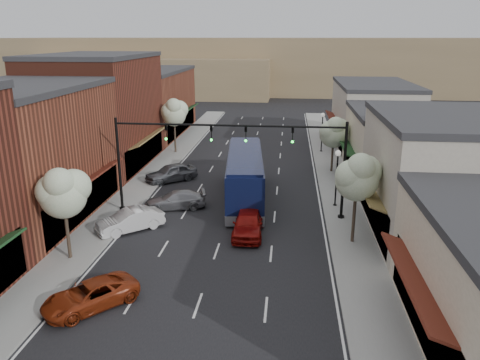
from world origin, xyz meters
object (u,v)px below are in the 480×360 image
(parked_car_b, at_px, (130,220))
(tree_right_near, at_px, (358,176))
(parked_car_d, at_px, (171,173))
(tree_left_far, at_px, (174,112))
(parked_car_c, at_px, (176,200))
(lamp_post_far, at_px, (322,126))
(signal_mast_right, at_px, (310,155))
(lamp_post_near, at_px, (337,169))
(coach_bus, at_px, (245,176))
(tree_right_far, at_px, (334,131))
(tree_left_near, at_px, (63,191))
(parked_car_a, at_px, (90,295))
(signal_mast_left, at_px, (150,151))
(red_hatchback, at_px, (248,223))

(parked_car_b, bearing_deg, tree_right_near, 46.62)
(parked_car_b, distance_m, parked_car_d, 11.16)
(tree_left_far, xyz_separation_m, parked_car_c, (4.05, -16.94, -3.94))
(lamp_post_far, bearing_deg, signal_mast_right, -96.22)
(lamp_post_near, height_order, parked_car_c, lamp_post_near)
(coach_bus, height_order, parked_car_d, coach_bus)
(parked_car_c, bearing_deg, parked_car_b, -38.89)
(parked_car_d, bearing_deg, signal_mast_right, 17.40)
(tree_right_far, height_order, tree_left_near, tree_left_near)
(lamp_post_near, height_order, parked_car_a, lamp_post_near)
(lamp_post_near, bearing_deg, tree_left_far, 136.11)
(tree_left_far, distance_m, coach_bus, 17.15)
(tree_right_near, bearing_deg, parked_car_b, 177.81)
(signal_mast_left, xyz_separation_m, parked_car_d, (-0.58, 7.67, -3.83))
(coach_bus, height_order, parked_car_a, coach_bus)
(parked_car_c, bearing_deg, tree_right_near, 53.12)
(tree_left_far, height_order, lamp_post_near, tree_left_far)
(tree_left_near, relative_size, lamp_post_near, 1.28)
(lamp_post_far, xyz_separation_m, parked_car_a, (-12.87, -32.66, -2.37))
(signal_mast_left, distance_m, parked_car_b, 5.26)
(tree_right_far, distance_m, coach_bus, 11.41)
(signal_mast_left, relative_size, tree_left_far, 1.34)
(lamp_post_near, bearing_deg, tree_right_near, -85.23)
(signal_mast_right, relative_size, signal_mast_left, 1.00)
(signal_mast_left, height_order, parked_car_c, signal_mast_left)
(tree_right_near, xyz_separation_m, tree_right_far, (0.00, 16.00, -0.46))
(tree_right_far, height_order, parked_car_a, tree_right_far)
(lamp_post_near, bearing_deg, signal_mast_right, -131.05)
(tree_left_far, height_order, parked_car_c, tree_left_far)
(signal_mast_right, xyz_separation_m, tree_right_far, (2.73, 11.95, -0.63))
(signal_mast_left, height_order, parked_car_b, signal_mast_left)
(lamp_post_near, height_order, parked_car_d, lamp_post_near)
(tree_right_near, distance_m, lamp_post_near, 6.74)
(tree_left_near, height_order, coach_bus, tree_left_near)
(tree_left_near, height_order, parked_car_d, tree_left_near)
(tree_left_near, distance_m, lamp_post_far, 32.35)
(tree_right_far, bearing_deg, red_hatchback, -113.59)
(tree_left_near, distance_m, parked_car_b, 6.09)
(tree_right_near, xyz_separation_m, red_hatchback, (-6.67, 0.74, -3.64))
(tree_right_near, xyz_separation_m, tree_left_near, (-16.60, -4.00, -0.23))
(signal_mast_right, bearing_deg, lamp_post_far, 83.78)
(tree_right_near, bearing_deg, tree_left_near, -166.45)
(signal_mast_left, relative_size, parked_car_b, 1.84)
(coach_bus, relative_size, red_hatchback, 2.62)
(signal_mast_left, bearing_deg, lamp_post_far, 56.14)
(tree_right_far, bearing_deg, tree_left_far, 160.13)
(signal_mast_right, distance_m, lamp_post_far, 20.19)
(red_hatchback, bearing_deg, tree_left_near, -155.20)
(signal_mast_right, xyz_separation_m, lamp_post_far, (2.18, 20.00, -1.62))
(lamp_post_near, xyz_separation_m, parked_car_b, (-14.00, -6.00, -2.27))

